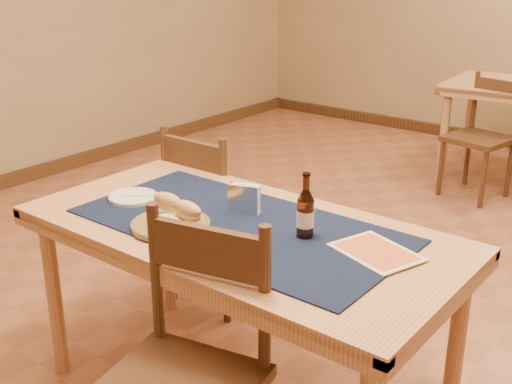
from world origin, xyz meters
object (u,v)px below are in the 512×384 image
Objects in this scene: napkin_holder at (244,199)px; beer_bottle at (305,214)px; sandwich_plate at (172,220)px; chair_main_far at (216,213)px; main_table at (239,247)px; chair_main_near at (184,376)px.

beer_bottle is at bearing -7.55° from napkin_holder.
chair_main_far is at bearing 121.47° from sandwich_plate.
main_table is 7.02× the size of beer_bottle.
chair_main_near reaches higher than napkin_holder.
napkin_holder is at bearing 113.65° from chair_main_near.
beer_bottle reaches higher than napkin_holder.
beer_bottle is 1.72× the size of napkin_holder.
beer_bottle is 0.31m from napkin_holder.
napkin_holder reaches higher than sandwich_plate.
chair_main_near is at bearing -93.44° from beer_bottle.
sandwich_plate is 0.29m from napkin_holder.
main_table is at bearing 45.17° from sandwich_plate.
napkin_holder is (-0.27, 0.61, 0.31)m from chair_main_near.
chair_main_far is 0.88m from sandwich_plate.
chair_main_near reaches higher than main_table.
chair_main_far reaches higher than sandwich_plate.
napkin_holder is at bearing 172.45° from beer_bottle.
chair_main_far is at bearing 141.00° from napkin_holder.
beer_bottle is (0.24, 0.06, 0.17)m from main_table.
sandwich_plate is at bearing -112.28° from napkin_holder.
chair_main_far is 6.89× the size of napkin_holder.
beer_bottle is at bearing 86.56° from chair_main_near.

